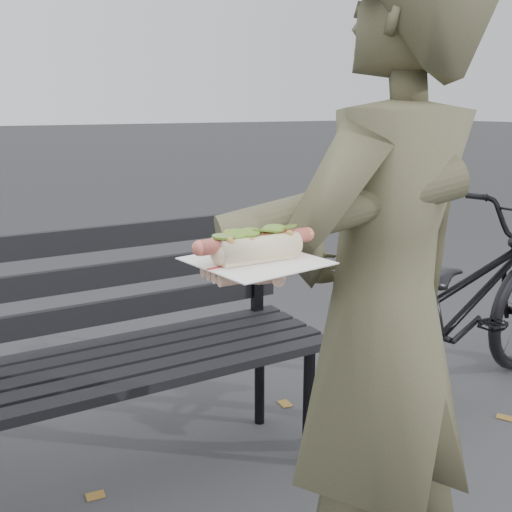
{
  "coord_description": "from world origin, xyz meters",
  "views": [
    {
      "loc": [
        -0.49,
        -0.83,
        1.26
      ],
      "look_at": [
        -0.02,
        -0.01,
        1.02
      ],
      "focal_mm": 42.0,
      "sensor_mm": 36.0,
      "label": 1
    }
  ],
  "objects": [
    {
      "name": "park_bench",
      "position": [
        -0.06,
        0.98,
        0.52
      ],
      "size": [
        1.5,
        0.44,
        0.88
      ],
      "color": "black",
      "rests_on": "ground"
    },
    {
      "name": "bicycle",
      "position": [
        1.47,
        0.83,
        0.43
      ],
      "size": [
        1.69,
        0.79,
        0.85
      ],
      "primitive_type": "imported",
      "rotation": [
        0.0,
        0.0,
        1.71
      ],
      "color": "black",
      "rests_on": "ground"
    },
    {
      "name": "person",
      "position": [
        0.37,
        0.11,
        0.79
      ],
      "size": [
        0.64,
        0.49,
        1.58
      ],
      "primitive_type": "imported",
      "rotation": [
        0.0,
        0.0,
        3.35
      ],
      "color": "#494830",
      "rests_on": "ground"
    },
    {
      "name": "held_hotdog",
      "position": [
        0.17,
        0.06,
        1.06
      ],
      "size": [
        0.62,
        0.32,
        0.2
      ],
      "color": "#494830"
    }
  ]
}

